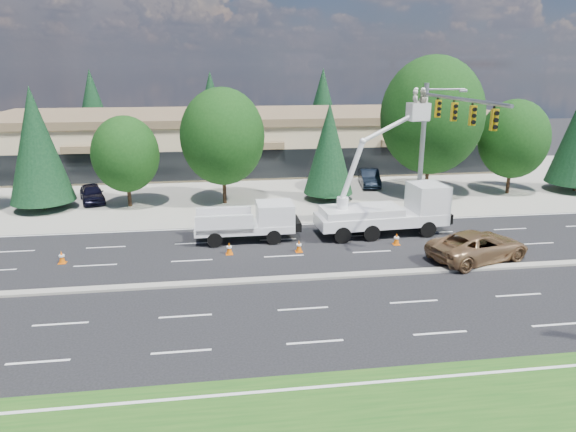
{
  "coord_description": "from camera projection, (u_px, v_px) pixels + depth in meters",
  "views": [
    {
      "loc": [
        -3.38,
        -23.02,
        10.14
      ],
      "look_at": [
        0.18,
        2.86,
        2.4
      ],
      "focal_mm": 32.0,
      "sensor_mm": 36.0,
      "label": 1
    }
  ],
  "objects": [
    {
      "name": "signal_mast",
      "position": [
        437.0,
        134.0,
        31.47
      ],
      "size": [
        2.76,
        10.16,
        9.0
      ],
      "color": "gray",
      "rests_on": "ground"
    },
    {
      "name": "tree_front_e",
      "position": [
        329.0,
        148.0,
        38.95
      ],
      "size": [
        3.79,
        3.79,
        7.47
      ],
      "color": "#332114",
      "rests_on": "ground"
    },
    {
      "name": "parked_car_west",
      "position": [
        92.0,
        193.0,
        39.14
      ],
      "size": [
        2.76,
        4.32,
        1.37
      ],
      "primitive_type": "imported",
      "rotation": [
        0.0,
        0.0,
        0.31
      ],
      "color": "black",
      "rests_on": "ground"
    },
    {
      "name": "bucket_truck",
      "position": [
        392.0,
        204.0,
        31.49
      ],
      "size": [
        8.16,
        3.04,
        8.85
      ],
      "rotation": [
        0.0,
        0.0,
        0.07
      ],
      "color": "white",
      "rests_on": "ground"
    },
    {
      "name": "tree_front_g",
      "position": [
        514.0,
        139.0,
        40.79
      ],
      "size": [
        5.45,
        5.45,
        7.56
      ],
      "color": "#332114",
      "rests_on": "ground"
    },
    {
      "name": "ground",
      "position": [
        292.0,
        279.0,
        25.19
      ],
      "size": [
        140.0,
        140.0,
        0.0
      ],
      "primitive_type": "plane",
      "color": "black",
      "rests_on": "ground"
    },
    {
      "name": "traffic_cone_c",
      "position": [
        299.0,
        246.0,
        28.79
      ],
      "size": [
        0.4,
        0.4,
        0.7
      ],
      "color": "#DC5B06",
      "rests_on": "ground"
    },
    {
      "name": "tree_front_f",
      "position": [
        432.0,
        115.0,
        39.32
      ],
      "size": [
        7.84,
        7.84,
        10.88
      ],
      "color": "#332114",
      "rests_on": "ground"
    },
    {
      "name": "tree_front_c",
      "position": [
        126.0,
        154.0,
        37.01
      ],
      "size": [
        4.81,
        4.81,
        6.68
      ],
      "color": "#332114",
      "rests_on": "ground"
    },
    {
      "name": "concrete_apron",
      "position": [
        259.0,
        187.0,
        44.18
      ],
      "size": [
        140.0,
        22.0,
        0.01
      ],
      "primitive_type": "cube",
      "color": "#9A988C",
      "rests_on": "ground"
    },
    {
      "name": "minivan",
      "position": [
        478.0,
        246.0,
        27.52
      ],
      "size": [
        6.19,
        4.19,
        1.58
      ],
      "primitive_type": "imported",
      "rotation": [
        0.0,
        0.0,
        1.87
      ],
      "color": "#9F764D",
      "rests_on": "ground"
    },
    {
      "name": "tree_front_b",
      "position": [
        36.0,
        145.0,
        36.0
      ],
      "size": [
        4.44,
        4.44,
        8.76
      ],
      "color": "#332114",
      "rests_on": "ground"
    },
    {
      "name": "utility_pickup",
      "position": [
        251.0,
        225.0,
        30.61
      ],
      "size": [
        5.87,
        2.37,
        2.24
      ],
      "rotation": [
        0.0,
        0.0,
        0.01
      ],
      "color": "white",
      "rests_on": "ground"
    },
    {
      "name": "traffic_cone_d",
      "position": [
        397.0,
        239.0,
        29.95
      ],
      "size": [
        0.4,
        0.4,
        0.7
      ],
      "color": "#DC5B06",
      "rests_on": "ground"
    },
    {
      "name": "traffic_cone_a",
      "position": [
        62.0,
        257.0,
        27.14
      ],
      "size": [
        0.4,
        0.4,
        0.7
      ],
      "color": "#DC5B06",
      "rests_on": "ground"
    },
    {
      "name": "traffic_cone_b",
      "position": [
        229.0,
        248.0,
        28.43
      ],
      "size": [
        0.4,
        0.4,
        0.7
      ],
      "color": "#DC5B06",
      "rests_on": "ground"
    },
    {
      "name": "tree_back_a",
      "position": [
        93.0,
        107.0,
        61.25
      ],
      "size": [
        4.9,
        4.9,
        9.66
      ],
      "color": "#332114",
      "rests_on": "ground"
    },
    {
      "name": "strip_mall",
      "position": [
        250.0,
        138.0,
        52.85
      ],
      "size": [
        50.4,
        15.4,
        5.5
      ],
      "color": "#C6B288",
      "rests_on": "ground"
    },
    {
      "name": "parked_car_east",
      "position": [
        369.0,
        178.0,
        44.33
      ],
      "size": [
        2.21,
        4.6,
        1.45
      ],
      "primitive_type": "imported",
      "rotation": [
        0.0,
        0.0,
        -0.16
      ],
      "color": "black",
      "rests_on": "ground"
    },
    {
      "name": "tree_back_b",
      "position": [
        211.0,
        108.0,
        63.12
      ],
      "size": [
        4.75,
        4.75,
        9.37
      ],
      "color": "#332114",
      "rests_on": "ground"
    },
    {
      "name": "tree_back_d",
      "position": [
        413.0,
        105.0,
        66.5
      ],
      "size": [
        4.83,
        4.83,
        9.52
      ],
      "color": "#332114",
      "rests_on": "ground"
    },
    {
      "name": "road_median",
      "position": [
        292.0,
        278.0,
        25.17
      ],
      "size": [
        120.0,
        0.55,
        0.12
      ],
      "primitive_type": "cube",
      "color": "#9A988C",
      "rests_on": "ground"
    },
    {
      "name": "tree_back_c",
      "position": [
        323.0,
        105.0,
        64.9
      ],
      "size": [
        4.94,
        4.94,
        9.74
      ],
      "color": "#332114",
      "rests_on": "ground"
    },
    {
      "name": "tree_front_d",
      "position": [
        223.0,
        137.0,
        37.61
      ],
      "size": [
        6.21,
        6.21,
        8.61
      ],
      "color": "#332114",
      "rests_on": "ground"
    }
  ]
}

